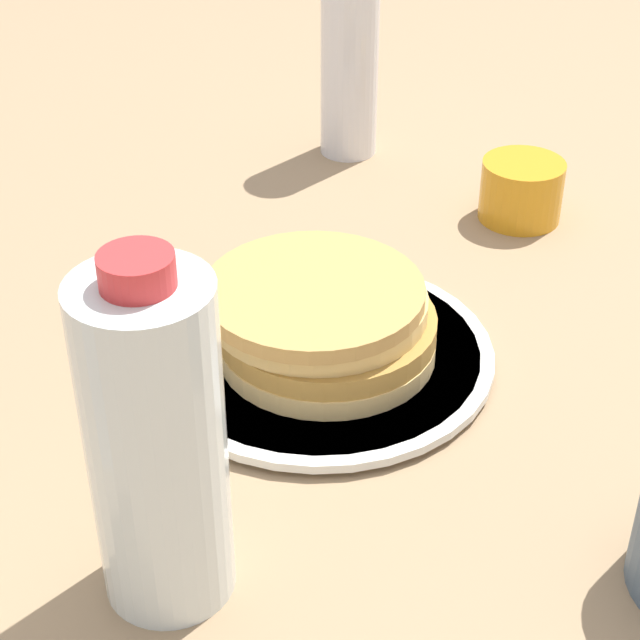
{
  "coord_description": "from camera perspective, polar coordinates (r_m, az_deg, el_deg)",
  "views": [
    {
      "loc": [
        -0.3,
        0.64,
        0.5
      ],
      "look_at": [
        -0.01,
        0.02,
        0.04
      ],
      "focal_mm": 60.0,
      "sensor_mm": 36.0,
      "label": 1
    }
  ],
  "objects": [
    {
      "name": "ground_plane",
      "position": [
        0.87,
        -0.39,
        -1.43
      ],
      "size": [
        4.0,
        4.0,
        0.0
      ],
      "primitive_type": "plane",
      "color": "#9E7F5B"
    },
    {
      "name": "water_bottle_far",
      "position": [
        0.61,
        -8.73,
        -6.57
      ],
      "size": [
        0.08,
        0.08,
        0.23
      ],
      "color": "silver",
      "rests_on": "ground_plane"
    },
    {
      "name": "water_bottle_near",
      "position": [
        1.14,
        1.59,
        14.02
      ],
      "size": [
        0.06,
        0.06,
        0.23
      ],
      "color": "white",
      "rests_on": "ground_plane"
    },
    {
      "name": "plate",
      "position": [
        0.84,
        0.0,
        -1.85
      ],
      "size": [
        0.27,
        0.27,
        0.01
      ],
      "color": "silver",
      "rests_on": "ground_plane"
    },
    {
      "name": "juice_glass",
      "position": [
        1.05,
        10.69,
        6.81
      ],
      "size": [
        0.08,
        0.08,
        0.06
      ],
      "color": "orange",
      "rests_on": "ground_plane"
    },
    {
      "name": "pancake_stack",
      "position": [
        0.82,
        0.12,
        0.07
      ],
      "size": [
        0.18,
        0.18,
        0.06
      ],
      "color": "#DFBA72",
      "rests_on": "plate"
    }
  ]
}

